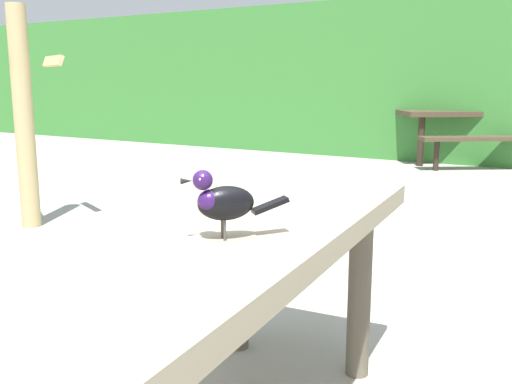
# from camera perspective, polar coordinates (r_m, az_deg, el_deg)

# --- Properties ---
(picnic_table_foreground) EXTENTS (1.82, 1.86, 0.74)m
(picnic_table_foreground) POSITION_cam_1_polar(r_m,az_deg,el_deg) (1.71, -4.94, -9.22)
(picnic_table_foreground) COLOR gray
(picnic_table_foreground) RESTS_ON ground
(bird_grackle) EXTENTS (0.21, 0.23, 0.18)m
(bird_grackle) POSITION_cam_1_polar(r_m,az_deg,el_deg) (1.48, -3.38, -0.85)
(bird_grackle) COLOR black
(bird_grackle) RESTS_ON picnic_table_foreground
(picnic_table_mid_left) EXTENTS (2.36, 2.35, 0.74)m
(picnic_table_mid_left) POSITION_cam_1_polar(r_m,az_deg,el_deg) (8.68, 19.87, 6.38)
(picnic_table_mid_left) COLOR #473828
(picnic_table_mid_left) RESTS_ON ground
(stalk_post_left_side) EXTENTS (0.56, 0.61, 1.72)m
(stalk_post_left_side) POSITION_cam_1_polar(r_m,az_deg,el_deg) (4.85, -21.94, 6.96)
(stalk_post_left_side) COLOR tan
(stalk_post_left_side) RESTS_ON ground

